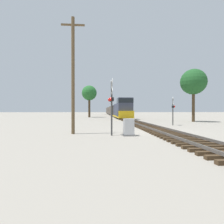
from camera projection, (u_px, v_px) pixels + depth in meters
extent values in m
plane|color=gray|center=(159.00, 131.00, 15.12)|extent=(400.00, 400.00, 0.00)
cube|color=#42301E|center=(217.00, 150.00, 7.64)|extent=(2.60, 0.22, 0.16)
cube|color=#42301E|center=(209.00, 147.00, 8.24)|extent=(2.60, 0.22, 0.16)
cube|color=#42301E|center=(201.00, 144.00, 8.84)|extent=(2.60, 0.22, 0.16)
cube|color=#42301E|center=(195.00, 142.00, 9.44)|extent=(2.60, 0.22, 0.16)
cube|color=#42301E|center=(189.00, 140.00, 10.03)|extent=(2.60, 0.22, 0.16)
cube|color=#42301E|center=(184.00, 139.00, 10.63)|extent=(2.60, 0.22, 0.16)
cube|color=#42301E|center=(180.00, 137.00, 11.23)|extent=(2.60, 0.22, 0.16)
cube|color=#42301E|center=(176.00, 136.00, 11.83)|extent=(2.60, 0.22, 0.16)
cube|color=#42301E|center=(172.00, 135.00, 12.43)|extent=(2.60, 0.22, 0.16)
cube|color=#42301E|center=(169.00, 134.00, 13.03)|extent=(2.60, 0.22, 0.16)
cube|color=#42301E|center=(166.00, 133.00, 13.63)|extent=(2.60, 0.22, 0.16)
cube|color=#42301E|center=(163.00, 132.00, 14.22)|extent=(2.60, 0.22, 0.16)
cube|color=#42301E|center=(160.00, 131.00, 14.82)|extent=(2.60, 0.22, 0.16)
cube|color=#42301E|center=(158.00, 130.00, 15.42)|extent=(2.60, 0.22, 0.16)
cube|color=#42301E|center=(156.00, 129.00, 16.02)|extent=(2.60, 0.22, 0.16)
cube|color=#42301E|center=(154.00, 129.00, 16.62)|extent=(2.60, 0.22, 0.16)
cube|color=#42301E|center=(152.00, 128.00, 17.22)|extent=(2.60, 0.22, 0.16)
cube|color=#42301E|center=(150.00, 127.00, 17.81)|extent=(2.60, 0.22, 0.16)
cube|color=#42301E|center=(149.00, 127.00, 18.41)|extent=(2.60, 0.22, 0.16)
cube|color=#42301E|center=(147.00, 126.00, 19.01)|extent=(2.60, 0.22, 0.16)
cube|color=#42301E|center=(146.00, 126.00, 19.61)|extent=(2.60, 0.22, 0.16)
cube|color=#42301E|center=(144.00, 125.00, 20.21)|extent=(2.60, 0.22, 0.16)
cube|color=#42301E|center=(143.00, 125.00, 20.81)|extent=(2.60, 0.22, 0.16)
cube|color=#42301E|center=(142.00, 125.00, 21.41)|extent=(2.60, 0.22, 0.16)
cube|color=#42301E|center=(141.00, 124.00, 22.00)|extent=(2.60, 0.22, 0.16)
cube|color=#42301E|center=(140.00, 124.00, 22.60)|extent=(2.60, 0.22, 0.16)
cube|color=#42301E|center=(139.00, 124.00, 23.20)|extent=(2.60, 0.22, 0.16)
cube|color=#42301E|center=(138.00, 123.00, 23.80)|extent=(2.60, 0.22, 0.16)
cube|color=#42301E|center=(137.00, 123.00, 24.40)|extent=(2.60, 0.22, 0.16)
cube|color=#42301E|center=(136.00, 123.00, 25.00)|extent=(2.60, 0.22, 0.16)
cube|color=#42301E|center=(135.00, 122.00, 25.60)|extent=(2.60, 0.22, 0.16)
cube|color=#42301E|center=(134.00, 122.00, 26.19)|extent=(2.60, 0.22, 0.16)
cube|color=#42301E|center=(133.00, 122.00, 26.79)|extent=(2.60, 0.22, 0.16)
cube|color=#42301E|center=(133.00, 122.00, 27.39)|extent=(2.60, 0.22, 0.16)
cube|color=#42301E|center=(132.00, 121.00, 27.99)|extent=(2.60, 0.22, 0.16)
cube|color=#42301E|center=(131.00, 121.00, 28.59)|extent=(2.60, 0.22, 0.16)
cube|color=#42301E|center=(131.00, 121.00, 29.19)|extent=(2.60, 0.22, 0.16)
cube|color=#42301E|center=(130.00, 121.00, 29.79)|extent=(2.60, 0.22, 0.16)
cube|color=#42301E|center=(129.00, 121.00, 30.38)|extent=(2.60, 0.22, 0.16)
cube|color=#42301E|center=(129.00, 120.00, 30.98)|extent=(2.60, 0.22, 0.16)
cube|color=#42301E|center=(128.00, 120.00, 31.58)|extent=(2.60, 0.22, 0.16)
cube|color=#42301E|center=(128.00, 120.00, 32.18)|extent=(2.60, 0.22, 0.16)
cube|color=#42301E|center=(127.00, 120.00, 32.78)|extent=(2.60, 0.22, 0.16)
cube|color=#42301E|center=(127.00, 120.00, 33.38)|extent=(2.60, 0.22, 0.16)
cube|color=#42301E|center=(126.00, 119.00, 33.98)|extent=(2.60, 0.22, 0.16)
cube|color=#42301E|center=(126.00, 119.00, 34.57)|extent=(2.60, 0.22, 0.16)
cube|color=#56514C|center=(151.00, 129.00, 15.07)|extent=(0.07, 160.00, 0.15)
cube|color=#56514C|center=(167.00, 129.00, 15.17)|extent=(0.07, 160.00, 0.15)
cube|color=#33384C|center=(120.00, 110.00, 44.40)|extent=(2.53, 11.73, 3.20)
cube|color=#33384C|center=(125.00, 108.00, 36.20)|extent=(2.98, 3.69, 4.10)
cube|color=black|center=(125.00, 101.00, 36.19)|extent=(3.01, 3.72, 0.90)
cube|color=gold|center=(126.00, 115.00, 34.38)|extent=(2.98, 1.68, 1.43)
cube|color=gold|center=(121.00, 116.00, 41.90)|extent=(3.04, 16.42, 0.24)
cube|color=black|center=(124.00, 117.00, 36.47)|extent=(1.58, 2.20, 1.00)
cube|color=black|center=(119.00, 115.00, 47.33)|extent=(1.58, 2.20, 1.00)
cube|color=brown|center=(115.00, 111.00, 58.15)|extent=(2.83, 12.19, 3.09)
cube|color=black|center=(116.00, 115.00, 54.21)|extent=(1.58, 2.20, 0.90)
cube|color=black|center=(114.00, 114.00, 62.12)|extent=(1.58, 2.20, 0.90)
cube|color=brown|center=(112.00, 111.00, 72.14)|extent=(2.83, 12.19, 3.09)
cube|color=black|center=(113.00, 114.00, 68.20)|extent=(1.58, 2.20, 0.90)
cube|color=black|center=(112.00, 114.00, 76.10)|extent=(1.58, 2.20, 0.90)
cube|color=brown|center=(110.00, 111.00, 86.13)|extent=(2.83, 12.19, 3.09)
cube|color=black|center=(111.00, 114.00, 82.19)|extent=(1.58, 2.20, 0.90)
cube|color=black|center=(110.00, 113.00, 90.09)|extent=(1.58, 2.20, 0.90)
cube|color=brown|center=(109.00, 111.00, 100.12)|extent=(2.83, 12.19, 3.09)
cube|color=black|center=(109.00, 113.00, 96.18)|extent=(1.58, 2.20, 0.90)
cube|color=black|center=(109.00, 113.00, 104.08)|extent=(1.58, 2.20, 0.90)
cylinder|color=#333333|center=(112.00, 108.00, 12.60)|extent=(0.12, 0.12, 3.90)
cube|color=white|center=(112.00, 86.00, 12.59)|extent=(0.10, 0.93, 0.93)
cube|color=white|center=(112.00, 86.00, 12.59)|extent=(0.10, 0.93, 0.93)
cube|color=black|center=(112.00, 99.00, 12.60)|extent=(0.12, 0.86, 0.06)
cylinder|color=black|center=(111.00, 100.00, 12.94)|extent=(0.20, 0.31, 0.30)
sphere|color=red|center=(110.00, 100.00, 12.93)|extent=(0.26, 0.26, 0.26)
cylinder|color=black|center=(112.00, 99.00, 12.25)|extent=(0.20, 0.31, 0.30)
sphere|color=red|center=(111.00, 99.00, 12.24)|extent=(0.26, 0.26, 0.26)
cube|color=white|center=(112.00, 93.00, 12.59)|extent=(0.05, 0.32, 0.20)
cylinder|color=#333333|center=(173.00, 112.00, 21.37)|extent=(0.12, 0.12, 3.29)
cube|color=white|center=(173.00, 101.00, 21.36)|extent=(0.31, 0.89, 0.93)
cube|color=white|center=(173.00, 101.00, 21.36)|extent=(0.31, 0.89, 0.93)
cube|color=black|center=(173.00, 107.00, 21.37)|extent=(0.32, 0.84, 0.06)
cylinder|color=black|center=(173.00, 107.00, 21.03)|extent=(0.26, 0.34, 0.30)
sphere|color=red|center=(174.00, 107.00, 21.01)|extent=(0.26, 0.26, 0.26)
cylinder|color=black|center=(173.00, 107.00, 21.71)|extent=(0.26, 0.34, 0.30)
sphere|color=red|center=(173.00, 107.00, 21.69)|extent=(0.26, 0.26, 0.26)
cube|color=white|center=(173.00, 105.00, 21.37)|extent=(0.13, 0.31, 0.20)
cube|color=slate|center=(129.00, 135.00, 12.47)|extent=(0.79, 0.71, 0.12)
cube|color=#BCBCBF|center=(129.00, 126.00, 12.46)|extent=(0.72, 0.64, 1.10)
cylinder|color=brown|center=(73.00, 76.00, 13.43)|extent=(0.25, 0.25, 8.99)
cube|color=brown|center=(73.00, 25.00, 13.40)|extent=(1.80, 0.12, 0.12)
cylinder|color=#473521|center=(193.00, 106.00, 28.22)|extent=(0.46, 0.46, 5.24)
sphere|color=#1E5123|center=(193.00, 82.00, 28.19)|extent=(4.11, 4.11, 4.11)
cylinder|color=#473521|center=(89.00, 107.00, 47.46)|extent=(0.59, 0.59, 5.42)
sphere|color=#236028|center=(89.00, 93.00, 47.44)|extent=(4.04, 4.04, 4.04)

